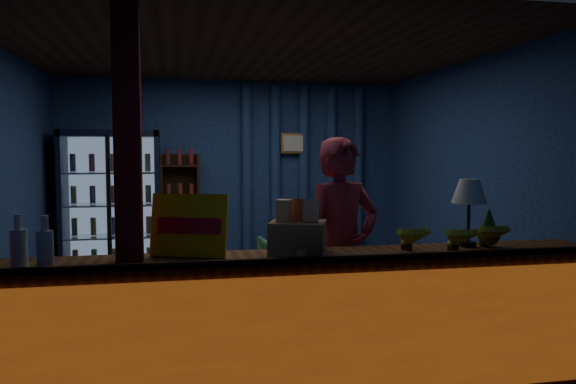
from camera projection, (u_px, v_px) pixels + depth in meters
name	position (u px, v px, depth m)	size (l,w,h in m)	color
ground	(255.00, 315.00, 5.63)	(4.60, 4.60, 0.00)	#515154
room_walls	(254.00, 158.00, 5.52)	(4.60, 4.60, 4.60)	navy
counter	(295.00, 326.00, 3.73)	(4.40, 0.57, 0.99)	brown
support_post	(129.00, 206.00, 3.47)	(0.16, 0.16, 2.60)	maroon
beverage_cooler	(112.00, 207.00, 7.13)	(1.20, 0.62, 1.90)	black
bottle_shelf	(180.00, 215.00, 7.44)	(0.50, 0.28, 1.60)	#311A0F
curtain_folds	(304.00, 176.00, 7.83)	(1.74, 0.14, 2.50)	navy
framed_picture	(294.00, 143.00, 7.72)	(0.36, 0.04, 0.28)	gold
shopkeeper	(342.00, 250.00, 4.35)	(0.64, 0.42, 1.75)	maroon
green_chair	(286.00, 260.00, 6.98)	(0.62, 0.64, 0.58)	#5EBD67
side_table	(321.00, 258.00, 7.32)	(0.59, 0.46, 0.60)	#311A0F
yellow_sign	(189.00, 225.00, 3.65)	(0.51, 0.29, 0.41)	yellow
soda_bottles	(2.00, 248.00, 3.25)	(0.58, 0.18, 0.31)	red
snack_box_left	(298.00, 236.00, 3.67)	(0.43, 0.39, 0.37)	olive
snack_box_centre	(299.00, 235.00, 3.83)	(0.36, 0.33, 0.32)	olive
pastry_tray	(300.00, 253.00, 3.65)	(0.44, 0.44, 0.07)	silver
banana_bunches	(452.00, 236.00, 3.90)	(0.87, 0.32, 0.19)	yellow
table_lamp	(469.00, 194.00, 4.01)	(0.25, 0.25, 0.49)	black
pineapple	(489.00, 231.00, 4.03)	(0.16, 0.16, 0.27)	#8C6119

